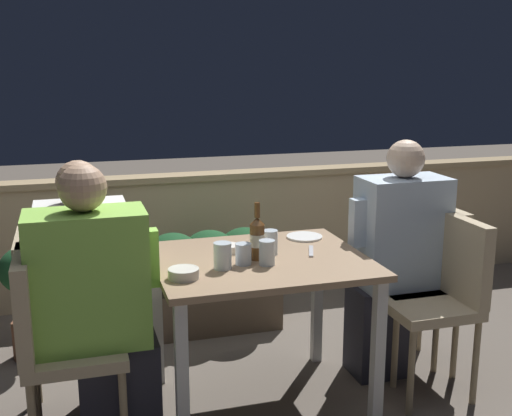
{
  "coord_description": "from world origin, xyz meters",
  "views": [
    {
      "loc": [
        -0.82,
        -2.68,
        1.62
      ],
      "look_at": [
        0.0,
        0.06,
        0.96
      ],
      "focal_mm": 45.0,
      "sensor_mm": 36.0,
      "label": 1
    }
  ],
  "objects_px": {
    "person_blue_shirt": "(394,259)",
    "potted_plant": "(28,290)",
    "person_white_polo": "(93,291)",
    "chair_right_near": "(444,287)",
    "chair_right_far": "(427,270)",
    "chair_left_far": "(49,308)",
    "person_green_blouse": "(99,312)",
    "chair_left_near": "(51,333)",
    "beer_bottle": "(257,238)"
  },
  "relations": [
    {
      "from": "chair_left_far",
      "to": "person_blue_shirt",
      "type": "height_order",
      "value": "person_blue_shirt"
    },
    {
      "from": "person_white_polo",
      "to": "potted_plant",
      "type": "xyz_separation_m",
      "value": [
        -0.33,
        0.7,
        -0.21
      ]
    },
    {
      "from": "chair_right_near",
      "to": "potted_plant",
      "type": "bearing_deg",
      "value": 153.92
    },
    {
      "from": "person_green_blouse",
      "to": "chair_right_far",
      "type": "height_order",
      "value": "person_green_blouse"
    },
    {
      "from": "chair_left_near",
      "to": "chair_right_far",
      "type": "bearing_deg",
      "value": 8.36
    },
    {
      "from": "chair_right_near",
      "to": "potted_plant",
      "type": "height_order",
      "value": "chair_right_near"
    },
    {
      "from": "beer_bottle",
      "to": "chair_left_far",
      "type": "bearing_deg",
      "value": 169.94
    },
    {
      "from": "potted_plant",
      "to": "person_white_polo",
      "type": "bearing_deg",
      "value": -65.02
    },
    {
      "from": "chair_right_near",
      "to": "chair_left_far",
      "type": "bearing_deg",
      "value": 171.88
    },
    {
      "from": "chair_left_far",
      "to": "potted_plant",
      "type": "xyz_separation_m",
      "value": [
        -0.13,
        0.7,
        -0.15
      ]
    },
    {
      "from": "chair_left_near",
      "to": "chair_left_far",
      "type": "bearing_deg",
      "value": 92.19
    },
    {
      "from": "chair_left_near",
      "to": "person_green_blouse",
      "type": "distance_m",
      "value": 0.2
    },
    {
      "from": "chair_right_far",
      "to": "chair_left_far",
      "type": "bearing_deg",
      "value": 179.71
    },
    {
      "from": "chair_right_near",
      "to": "person_blue_shirt",
      "type": "height_order",
      "value": "person_blue_shirt"
    },
    {
      "from": "beer_bottle",
      "to": "person_white_polo",
      "type": "bearing_deg",
      "value": 167.31
    },
    {
      "from": "chair_right_near",
      "to": "potted_plant",
      "type": "distance_m",
      "value": 2.2
    },
    {
      "from": "chair_left_near",
      "to": "person_blue_shirt",
      "type": "bearing_deg",
      "value": 9.29
    },
    {
      "from": "chair_left_far",
      "to": "person_white_polo",
      "type": "height_order",
      "value": "person_white_polo"
    },
    {
      "from": "potted_plant",
      "to": "person_blue_shirt",
      "type": "bearing_deg",
      "value": -21.21
    },
    {
      "from": "beer_bottle",
      "to": "potted_plant",
      "type": "height_order",
      "value": "beer_bottle"
    },
    {
      "from": "person_green_blouse",
      "to": "person_blue_shirt",
      "type": "distance_m",
      "value": 1.52
    },
    {
      "from": "chair_left_near",
      "to": "chair_left_far",
      "type": "distance_m",
      "value": 0.29
    },
    {
      "from": "chair_right_near",
      "to": "beer_bottle",
      "type": "height_order",
      "value": "beer_bottle"
    },
    {
      "from": "person_green_blouse",
      "to": "potted_plant",
      "type": "bearing_deg",
      "value": 108.83
    },
    {
      "from": "chair_right_near",
      "to": "chair_left_near",
      "type": "bearing_deg",
      "value": -179.25
    },
    {
      "from": "person_green_blouse",
      "to": "beer_bottle",
      "type": "distance_m",
      "value": 0.76
    },
    {
      "from": "chair_left_far",
      "to": "chair_right_near",
      "type": "xyz_separation_m",
      "value": [
        1.84,
        -0.26,
        0.0
      ]
    },
    {
      "from": "person_white_polo",
      "to": "chair_right_near",
      "type": "bearing_deg",
      "value": -9.06
    },
    {
      "from": "person_white_polo",
      "to": "chair_right_far",
      "type": "height_order",
      "value": "person_white_polo"
    },
    {
      "from": "person_blue_shirt",
      "to": "potted_plant",
      "type": "distance_m",
      "value": 1.98
    },
    {
      "from": "chair_left_near",
      "to": "person_blue_shirt",
      "type": "distance_m",
      "value": 1.71
    },
    {
      "from": "potted_plant",
      "to": "chair_left_far",
      "type": "bearing_deg",
      "value": -79.26
    },
    {
      "from": "chair_left_near",
      "to": "chair_left_far",
      "type": "height_order",
      "value": "same"
    },
    {
      "from": "person_green_blouse",
      "to": "person_white_polo",
      "type": "xyz_separation_m",
      "value": [
        -0.01,
        0.29,
        -0.01
      ]
    },
    {
      "from": "chair_right_near",
      "to": "chair_right_far",
      "type": "relative_size",
      "value": 1.0
    },
    {
      "from": "chair_left_near",
      "to": "chair_right_near",
      "type": "relative_size",
      "value": 1.0
    },
    {
      "from": "chair_right_far",
      "to": "potted_plant",
      "type": "height_order",
      "value": "chair_right_far"
    },
    {
      "from": "person_white_polo",
      "to": "chair_right_near",
      "type": "xyz_separation_m",
      "value": [
        1.64,
        -0.26,
        -0.06
      ]
    },
    {
      "from": "chair_right_far",
      "to": "beer_bottle",
      "type": "relative_size",
      "value": 3.34
    },
    {
      "from": "person_white_polo",
      "to": "beer_bottle",
      "type": "distance_m",
      "value": 0.78
    },
    {
      "from": "chair_right_far",
      "to": "potted_plant",
      "type": "distance_m",
      "value": 2.15
    },
    {
      "from": "person_green_blouse",
      "to": "potted_plant",
      "type": "xyz_separation_m",
      "value": [
        -0.34,
        0.99,
        -0.22
      ]
    },
    {
      "from": "chair_left_near",
      "to": "potted_plant",
      "type": "xyz_separation_m",
      "value": [
        -0.14,
        0.99,
        -0.15
      ]
    },
    {
      "from": "chair_left_far",
      "to": "person_white_polo",
      "type": "distance_m",
      "value": 0.2
    },
    {
      "from": "chair_left_near",
      "to": "person_green_blouse",
      "type": "xyz_separation_m",
      "value": [
        0.19,
        0.0,
        0.07
      ]
    },
    {
      "from": "person_white_polo",
      "to": "chair_left_near",
      "type": "bearing_deg",
      "value": -122.61
    },
    {
      "from": "person_green_blouse",
      "to": "person_white_polo",
      "type": "distance_m",
      "value": 0.29
    },
    {
      "from": "person_white_polo",
      "to": "person_blue_shirt",
      "type": "distance_m",
      "value": 1.51
    },
    {
      "from": "person_white_polo",
      "to": "potted_plant",
      "type": "height_order",
      "value": "person_white_polo"
    },
    {
      "from": "chair_left_near",
      "to": "potted_plant",
      "type": "height_order",
      "value": "chair_left_near"
    }
  ]
}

